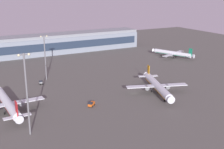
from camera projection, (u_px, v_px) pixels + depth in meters
name	position (u px, v px, depth m)	size (l,w,h in m)	color
ground_plane	(134.00, 93.00, 160.13)	(416.00, 416.00, 0.00)	#56544F
terminal_building	(57.00, 43.00, 258.44)	(150.35, 22.40, 16.40)	gray
airplane_far_stand	(157.00, 86.00, 159.44)	(32.65, 41.48, 10.97)	silver
airplane_terminal_side	(8.00, 103.00, 135.24)	(32.70, 42.04, 10.79)	silver
airplane_near_gate	(173.00, 53.00, 240.53)	(27.96, 35.45, 9.49)	silver
maintenance_van	(91.00, 104.00, 142.52)	(4.42, 4.18, 2.25)	#D85919
pushback_tug	(41.00, 82.00, 175.24)	(1.86, 3.11, 2.05)	gray
apron_light_east	(27.00, 90.00, 110.63)	(4.80, 0.90, 31.98)	slate
apron_light_west	(45.00, 55.00, 179.67)	(4.80, 0.90, 27.40)	slate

